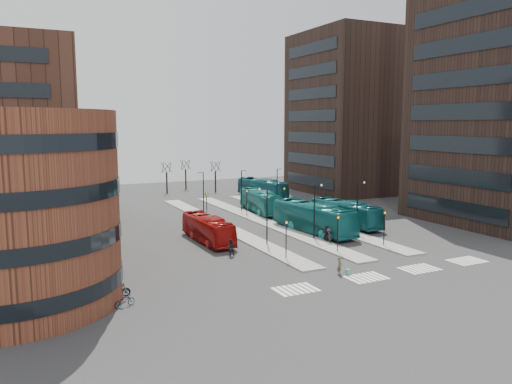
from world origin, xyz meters
name	(u,v)px	position (x,y,z in m)	size (l,w,h in m)	color
ground	(408,290)	(0.00, 0.00, 0.00)	(160.00, 160.00, 0.00)	#2A2A2D
island_left	(221,225)	(-4.00, 30.00, 0.07)	(2.50, 45.00, 0.15)	gray
island_mid	(262,221)	(2.00, 30.00, 0.07)	(2.50, 45.00, 0.15)	gray
island_right	(300,217)	(8.00, 30.00, 0.07)	(2.50, 45.00, 0.15)	gray
suitcase	(348,272)	(-1.97, 5.35, 0.25)	(0.40, 0.32, 0.50)	#1C379B
red_bus	(208,229)	(-8.63, 22.22, 1.46)	(2.45, 10.47, 2.92)	#A10F0C
teal_bus_a	(313,217)	(4.52, 21.23, 1.83)	(3.07, 13.12, 3.66)	#156669
teal_bus_b	(260,201)	(4.95, 36.40, 1.64)	(2.76, 11.78, 3.28)	#167171
teal_bus_c	(345,213)	(10.42, 22.87, 1.63)	(2.74, 11.72, 3.26)	#12555A
teal_bus_d	(262,188)	(11.75, 49.35, 1.69)	(2.83, 12.11, 3.37)	#13575F
traveller	(339,266)	(-2.61, 5.69, 0.79)	(0.57, 0.38, 1.57)	brown
commuter_a	(231,248)	(-8.74, 15.48, 0.87)	(0.85, 0.66, 1.74)	black
commuter_b	(326,234)	(3.12, 16.27, 0.93)	(1.09, 0.45, 1.86)	black
commuter_c	(329,236)	(2.94, 15.48, 0.84)	(1.09, 0.63, 1.69)	black
bicycle_near	(125,301)	(-21.00, 6.09, 0.42)	(0.56, 1.60, 0.84)	gray
bicycle_mid	(119,290)	(-21.00, 8.33, 0.53)	(0.50, 1.76, 1.06)	gray
bicycle_far	(119,291)	(-21.00, 8.35, 0.43)	(0.58, 1.66, 0.87)	gray
crosswalk_stripes	(391,273)	(1.75, 4.00, 0.01)	(22.35, 2.40, 0.01)	silver
round_building	(10,210)	(-28.00, 10.00, 6.99)	(15.16, 15.16, 14.00)	brown
tower_far	(355,113)	(31.98, 50.00, 15.00)	(20.12, 20.00, 30.00)	black
sign_poles	(285,212)	(1.60, 23.00, 2.41)	(12.45, 22.12, 3.65)	black
lamp_posts	(273,197)	(2.64, 28.00, 3.58)	(14.04, 20.24, 6.12)	black
bare_trees	(189,178)	(2.67, 62.67, 2.72)	(10.97, 8.14, 5.90)	black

